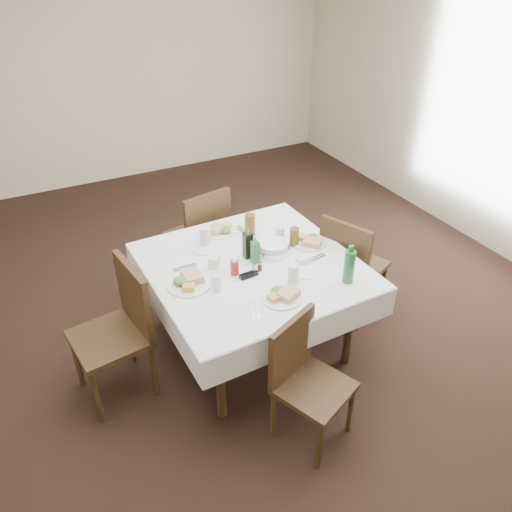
# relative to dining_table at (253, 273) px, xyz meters

# --- Properties ---
(ground_plane) EXTENTS (7.00, 7.00, 0.00)m
(ground_plane) POSITION_rel_dining_table_xyz_m (-0.17, 0.20, -0.69)
(ground_plane) COLOR black
(room_shell) EXTENTS (6.04, 7.04, 2.80)m
(room_shell) POSITION_rel_dining_table_xyz_m (-0.17, 0.20, 1.02)
(room_shell) COLOR beige
(room_shell) RESTS_ON ground
(dining_table) EXTENTS (1.48, 1.48, 0.76)m
(dining_table) POSITION_rel_dining_table_xyz_m (0.00, 0.00, 0.00)
(dining_table) COLOR black
(dining_table) RESTS_ON ground
(chair_north) EXTENTS (0.53, 0.53, 0.95)m
(chair_north) POSITION_rel_dining_table_xyz_m (-0.02, 0.94, -0.14)
(chair_north) COLOR black
(chair_north) RESTS_ON ground
(chair_south) EXTENTS (0.53, 0.53, 0.86)m
(chair_south) POSITION_rel_dining_table_xyz_m (-0.08, -0.85, -0.20)
(chair_south) COLOR black
(chair_south) RESTS_ON ground
(chair_east) EXTENTS (0.58, 0.58, 0.93)m
(chair_east) POSITION_rel_dining_table_xyz_m (0.86, -0.03, -0.15)
(chair_east) COLOR black
(chair_east) RESTS_ON ground
(chair_west) EXTENTS (0.53, 0.53, 0.99)m
(chair_west) POSITION_rel_dining_table_xyz_m (-0.97, 0.03, -0.12)
(chair_west) COLOR black
(chair_west) RESTS_ON ground
(meal_north) EXTENTS (0.26, 0.26, 0.06)m
(meal_north) POSITION_rel_dining_table_xyz_m (-0.02, 0.52, 0.10)
(meal_north) COLOR white
(meal_north) RESTS_ON dining_table
(meal_south) EXTENTS (0.26, 0.26, 0.06)m
(meal_south) POSITION_rel_dining_table_xyz_m (-0.01, -0.44, 0.10)
(meal_south) COLOR white
(meal_south) RESTS_ON dining_table
(meal_east) EXTENTS (0.26, 0.26, 0.06)m
(meal_east) POSITION_rel_dining_table_xyz_m (0.52, 0.05, 0.10)
(meal_east) COLOR white
(meal_east) RESTS_ON dining_table
(meal_west) EXTENTS (0.30, 0.30, 0.07)m
(meal_west) POSITION_rel_dining_table_xyz_m (-0.49, -0.02, 0.10)
(meal_west) COLOR white
(meal_west) RESTS_ON dining_table
(side_plate_a) EXTENTS (0.16, 0.16, 0.01)m
(side_plate_a) POSITION_rel_dining_table_xyz_m (-0.24, 0.33, 0.08)
(side_plate_a) COLOR white
(side_plate_a) RESTS_ON dining_table
(side_plate_b) EXTENTS (0.14, 0.14, 0.01)m
(side_plate_b) POSITION_rel_dining_table_xyz_m (0.27, -0.29, 0.08)
(side_plate_b) COLOR white
(side_plate_b) RESTS_ON dining_table
(water_n) EXTENTS (0.08, 0.08, 0.15)m
(water_n) POSITION_rel_dining_table_xyz_m (-0.20, 0.40, 0.15)
(water_n) COLOR silver
(water_n) RESTS_ON dining_table
(water_s) EXTENTS (0.08, 0.08, 0.14)m
(water_s) POSITION_rel_dining_table_xyz_m (0.14, -0.33, 0.14)
(water_s) COLOR silver
(water_s) RESTS_ON dining_table
(water_e) EXTENTS (0.07, 0.07, 0.13)m
(water_e) POSITION_rel_dining_table_xyz_m (0.33, 0.18, 0.14)
(water_e) COLOR silver
(water_e) RESTS_ON dining_table
(water_w) EXTENTS (0.06, 0.06, 0.12)m
(water_w) POSITION_rel_dining_table_xyz_m (-0.35, -0.16, 0.13)
(water_w) COLOR silver
(water_w) RESTS_ON dining_table
(iced_tea_a) EXTENTS (0.08, 0.08, 0.17)m
(iced_tea_a) POSITION_rel_dining_table_xyz_m (0.18, 0.39, 0.16)
(iced_tea_a) COLOR brown
(iced_tea_a) RESTS_ON dining_table
(iced_tea_b) EXTENTS (0.07, 0.07, 0.15)m
(iced_tea_b) POSITION_rel_dining_table_xyz_m (0.40, 0.09, 0.15)
(iced_tea_b) COLOR brown
(iced_tea_b) RESTS_ON dining_table
(bread_basket) EXTENTS (0.25, 0.25, 0.08)m
(bread_basket) POSITION_rel_dining_table_xyz_m (0.21, 0.08, 0.11)
(bread_basket) COLOR silver
(bread_basket) RESTS_ON dining_table
(oil_cruet_dark) EXTENTS (0.06, 0.06, 0.26)m
(oil_cruet_dark) POSITION_rel_dining_table_xyz_m (0.01, 0.10, 0.18)
(oil_cruet_dark) COLOR black
(oil_cruet_dark) RESTS_ON dining_table
(oil_cruet_green) EXTENTS (0.05, 0.05, 0.22)m
(oil_cruet_green) POSITION_rel_dining_table_xyz_m (0.03, 0.02, 0.17)
(oil_cruet_green) COLOR #236D32
(oil_cruet_green) RESTS_ON dining_table
(ketchup_bottle) EXTENTS (0.06, 0.06, 0.13)m
(ketchup_bottle) POSITION_rel_dining_table_xyz_m (-0.17, -0.05, 0.13)
(ketchup_bottle) COLOR #AE231F
(ketchup_bottle) RESTS_ON dining_table
(salt_shaker) EXTENTS (0.03, 0.03, 0.07)m
(salt_shaker) POSITION_rel_dining_table_xyz_m (-0.04, -0.10, 0.11)
(salt_shaker) COLOR white
(salt_shaker) RESTS_ON dining_table
(pepper_shaker) EXTENTS (0.03, 0.03, 0.07)m
(pepper_shaker) POSITION_rel_dining_table_xyz_m (0.01, -0.10, 0.11)
(pepper_shaker) COLOR #3A2217
(pepper_shaker) RESTS_ON dining_table
(coffee_mug) EXTENTS (0.14, 0.13, 0.09)m
(coffee_mug) POSITION_rel_dining_table_xyz_m (-0.26, 0.08, 0.12)
(coffee_mug) COLOR white
(coffee_mug) RESTS_ON dining_table
(sunglasses) EXTENTS (0.14, 0.05, 0.03)m
(sunglasses) POSITION_rel_dining_table_xyz_m (-0.09, -0.13, 0.09)
(sunglasses) COLOR black
(sunglasses) RESTS_ON dining_table
(green_bottle) EXTENTS (0.07, 0.07, 0.28)m
(green_bottle) POSITION_rel_dining_table_xyz_m (0.48, -0.48, 0.20)
(green_bottle) COLOR #236D32
(green_bottle) RESTS_ON dining_table
(sugar_caddy) EXTENTS (0.10, 0.06, 0.05)m
(sugar_caddy) POSITION_rel_dining_table_xyz_m (0.33, -0.15, 0.10)
(sugar_caddy) COLOR white
(sugar_caddy) RESTS_ON dining_table
(cutlery_n) EXTENTS (0.07, 0.18, 0.01)m
(cutlery_n) POSITION_rel_dining_table_xyz_m (0.14, 0.46, 0.08)
(cutlery_n) COLOR silver
(cutlery_n) RESTS_ON dining_table
(cutlery_s) EXTENTS (0.09, 0.18, 0.01)m
(cutlery_s) POSITION_rel_dining_table_xyz_m (-0.23, -0.48, 0.08)
(cutlery_s) COLOR silver
(cutlery_s) RESTS_ON dining_table
(cutlery_e) EXTENTS (0.18, 0.08, 0.01)m
(cutlery_e) POSITION_rel_dining_table_xyz_m (0.44, -0.15, 0.08)
(cutlery_e) COLOR silver
(cutlery_e) RESTS_ON dining_table
(cutlery_w) EXTENTS (0.17, 0.05, 0.01)m
(cutlery_w) POSITION_rel_dining_table_xyz_m (-0.45, 0.17, 0.08)
(cutlery_w) COLOR silver
(cutlery_w) RESTS_ON dining_table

